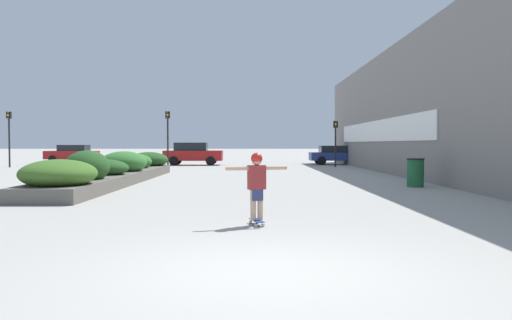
# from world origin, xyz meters

# --- Properties ---
(ground_plane) EXTENTS (300.00, 300.00, 0.00)m
(ground_plane) POSITION_xyz_m (0.00, 0.00, 0.00)
(ground_plane) COLOR #A3A099
(building_wall_right) EXTENTS (0.67, 40.50, 6.44)m
(building_wall_right) POSITION_xyz_m (7.04, 16.09, 3.21)
(building_wall_right) COLOR gray
(building_wall_right) RESTS_ON ground_plane
(planter_box) EXTENTS (2.06, 14.45, 1.34)m
(planter_box) POSITION_xyz_m (-5.59, 13.56, 0.52)
(planter_box) COLOR #605B54
(planter_box) RESTS_ON ground_plane
(skateboard) EXTENTS (0.31, 0.59, 0.10)m
(skateboard) POSITION_xyz_m (-0.09, 3.52, 0.07)
(skateboard) COLOR navy
(skateboard) RESTS_ON ground_plane
(skateboarder) EXTENTS (1.18, 0.39, 1.28)m
(skateboarder) POSITION_xyz_m (-0.09, 3.52, 0.87)
(skateboarder) COLOR tan
(skateboarder) RESTS_ON skateboard
(trash_bin) EXTENTS (0.62, 0.62, 1.02)m
(trash_bin) POSITION_xyz_m (5.66, 11.88, 0.51)
(trash_bin) COLOR #1E5B33
(trash_bin) RESTS_ON ground_plane
(car_leftmost) EXTENTS (3.98, 2.00, 1.41)m
(car_leftmost) POSITION_xyz_m (6.02, 31.15, 0.75)
(car_leftmost) COLOR navy
(car_leftmost) RESTS_ON ground_plane
(car_center_left) EXTENTS (4.74, 1.85, 1.54)m
(car_center_left) POSITION_xyz_m (16.39, 30.75, 0.82)
(car_center_left) COLOR slate
(car_center_left) RESTS_ON ground_plane
(car_center_right) EXTENTS (4.23, 1.85, 1.64)m
(car_center_right) POSITION_xyz_m (-4.56, 30.41, 0.85)
(car_center_right) COLOR maroon
(car_center_right) RESTS_ON ground_plane
(car_rightmost) EXTENTS (4.04, 1.90, 1.46)m
(car_rightmost) POSITION_xyz_m (-14.93, 34.84, 0.77)
(car_rightmost) COLOR maroon
(car_rightmost) RESTS_ON ground_plane
(traffic_light_left) EXTENTS (0.28, 0.30, 3.67)m
(traffic_light_left) POSITION_xyz_m (-5.75, 26.72, 2.49)
(traffic_light_left) COLOR black
(traffic_light_left) RESTS_ON ground_plane
(traffic_light_right) EXTENTS (0.28, 0.30, 3.07)m
(traffic_light_right) POSITION_xyz_m (5.30, 27.09, 2.12)
(traffic_light_right) COLOR black
(traffic_light_right) RESTS_ON ground_plane
(traffic_light_far_left) EXTENTS (0.28, 0.30, 3.66)m
(traffic_light_far_left) POSITION_xyz_m (-16.21, 26.93, 2.48)
(traffic_light_far_left) COLOR black
(traffic_light_far_left) RESTS_ON ground_plane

